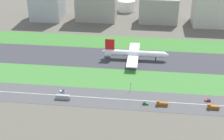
% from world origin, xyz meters
% --- Properties ---
extents(ground_plane, '(800.00, 800.00, 0.00)m').
position_xyz_m(ground_plane, '(0.00, 0.00, 0.00)').
color(ground_plane, '#5B564C').
extents(runway, '(280.00, 46.00, 0.10)m').
position_xyz_m(runway, '(0.00, 0.00, 0.05)').
color(runway, '#38383D').
rests_on(runway, ground_plane).
extents(grass_median_north, '(280.00, 36.00, 0.10)m').
position_xyz_m(grass_median_north, '(0.00, 41.00, 0.05)').
color(grass_median_north, '#3D7A33').
rests_on(grass_median_north, ground_plane).
extents(grass_median_south, '(280.00, 36.00, 0.10)m').
position_xyz_m(grass_median_south, '(0.00, -41.00, 0.05)').
color(grass_median_south, '#427F38').
rests_on(grass_median_south, ground_plane).
extents(highway, '(280.00, 28.00, 0.10)m').
position_xyz_m(highway, '(0.00, -73.00, 0.05)').
color(highway, '#4C4C4F').
rests_on(highway, ground_plane).
extents(highway_centerline, '(266.00, 0.50, 0.01)m').
position_xyz_m(highway_centerline, '(0.00, -73.00, 0.11)').
color(highway_centerline, silver).
rests_on(highway_centerline, highway).
extents(airliner, '(65.00, 56.00, 19.70)m').
position_xyz_m(airliner, '(29.13, 0.00, 6.23)').
color(airliner, white).
rests_on(airliner, runway).
extents(car_0, '(4.40, 1.80, 2.00)m').
position_xyz_m(car_0, '(90.03, -68.00, 0.92)').
color(car_0, '#B2191E').
rests_on(car_0, highway).
extents(car_4, '(4.40, 1.80, 2.00)m').
position_xyz_m(car_4, '(-23.62, -68.00, 0.92)').
color(car_4, silver).
rests_on(car_4, highway).
extents(truck_0, '(8.40, 2.50, 4.00)m').
position_xyz_m(truck_0, '(92.08, -78.00, 1.67)').
color(truck_0, brown).
rests_on(truck_0, highway).
extents(car_1, '(4.40, 1.80, 2.00)m').
position_xyz_m(car_1, '(42.50, -78.00, 0.92)').
color(car_1, '#19662D').
rests_on(car_1, highway).
extents(bus_0, '(11.60, 2.50, 3.50)m').
position_xyz_m(bus_0, '(-20.81, -78.00, 1.82)').
color(bus_0, '#99999E').
rests_on(bus_0, highway).
extents(truck_1, '(8.40, 2.50, 4.00)m').
position_xyz_m(truck_1, '(54.81, -78.00, 1.67)').
color(truck_1, brown).
rests_on(truck_1, highway).
extents(traffic_light, '(0.36, 0.50, 7.20)m').
position_xyz_m(traffic_light, '(30.18, -60.01, 4.29)').
color(traffic_light, '#4C4C51').
rests_on(traffic_light, highway).
extents(terminal_building, '(39.21, 39.86, 48.06)m').
position_xyz_m(terminal_building, '(-90.00, 114.00, 24.03)').
color(terminal_building, '#B2B2B7').
rests_on(terminal_building, ground_plane).
extents(hangar_building, '(50.66, 27.79, 50.82)m').
position_xyz_m(hangar_building, '(-26.03, 114.00, 25.41)').
color(hangar_building, '#9E998E').
rests_on(hangar_building, ground_plane).
extents(office_tower, '(48.09, 25.36, 31.70)m').
position_xyz_m(office_tower, '(53.18, 114.00, 15.85)').
color(office_tower, '#9E998E').
rests_on(office_tower, ground_plane).
extents(cargo_warehouse, '(43.40, 38.44, 46.64)m').
position_xyz_m(cargo_warehouse, '(117.14, 114.00, 23.32)').
color(cargo_warehouse, beige).
rests_on(cargo_warehouse, ground_plane).
extents(fuel_tank_west, '(24.76, 24.76, 14.84)m').
position_xyz_m(fuel_tank_west, '(9.19, 159.00, 7.42)').
color(fuel_tank_west, silver).
rests_on(fuel_tank_west, ground_plane).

